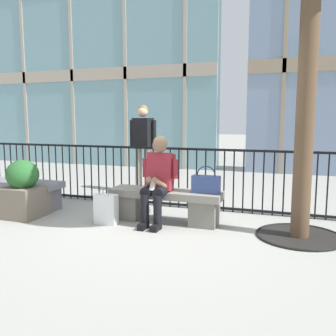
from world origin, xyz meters
TOP-DOWN VIEW (x-y plane):
  - ground_plane at (0.00, 0.00)m, footprint 60.00×60.00m
  - stone_bench at (0.00, 0.00)m, footprint 1.60×0.44m
  - seated_person_with_phone at (-0.07, -0.13)m, footprint 0.52×0.66m
  - handbag_on_bench at (0.58, -0.01)m, footprint 0.38×0.14m
  - shopping_bag at (-0.73, -0.39)m, footprint 0.32×0.14m
  - bystander_at_railing at (-1.12, 1.81)m, footprint 0.55×0.31m
  - plaza_railing at (-0.00, 0.83)m, footprint 9.05×0.04m
  - stone_bench_far at (-2.57, -0.05)m, footprint 1.60×0.44m
  - planter at (-2.06, -0.46)m, footprint 0.55×0.55m
  - building_facade_left at (-5.03, 5.47)m, footprint 9.24×0.43m

SIDE VIEW (x-z plane):
  - ground_plane at x=0.00m, z-range 0.00..0.00m
  - shopping_bag at x=-0.73m, z-range -0.04..0.47m
  - stone_bench at x=0.00m, z-range 0.05..0.50m
  - stone_bench_far at x=-2.57m, z-range 0.05..0.50m
  - planter at x=-2.06m, z-range -0.03..0.82m
  - plaza_railing at x=0.00m, z-range 0.01..0.99m
  - handbag_on_bench at x=0.58m, z-range 0.39..0.76m
  - seated_person_with_phone at x=-0.07m, z-range 0.04..1.26m
  - bystander_at_railing at x=-1.12m, z-range 0.15..1.86m
  - building_facade_left at x=-5.03m, z-range 0.01..9.01m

